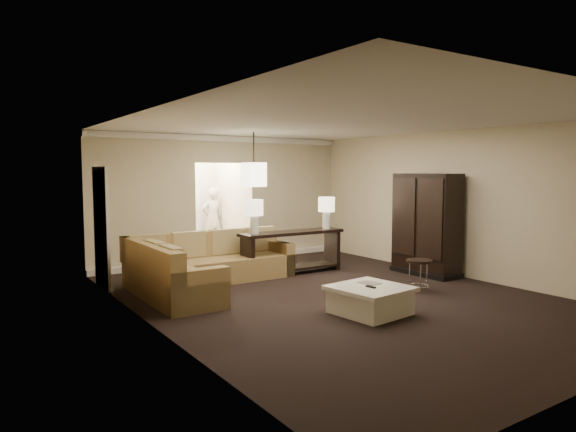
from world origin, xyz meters
TOP-DOWN VIEW (x-y plane):
  - ground at (0.00, 0.00)m, footprint 8.00×8.00m
  - wall_back at (0.00, 4.00)m, footprint 6.00×0.04m
  - wall_left at (-3.00, 0.00)m, footprint 0.04×8.00m
  - wall_right at (3.00, 0.00)m, footprint 0.04×8.00m
  - ceiling at (0.00, 0.00)m, footprint 6.00×8.00m
  - crown_molding at (0.00, 3.95)m, footprint 6.00×0.10m
  - baseboard at (0.00, 3.95)m, footprint 6.00×0.10m
  - side_door at (-2.97, 2.80)m, footprint 0.05×0.90m
  - foyer at (0.00, 5.34)m, footprint 1.44×2.02m
  - sectional_sofa at (-1.53, 1.87)m, footprint 3.05×2.44m
  - coffee_table at (-0.23, -0.98)m, footprint 1.09×1.09m
  - console_table at (0.45, 2.00)m, footprint 2.19×0.53m
  - armoire at (2.59, 0.49)m, footprint 0.59×1.37m
  - drink_table at (1.38, -0.43)m, footprint 0.43×0.43m
  - table_lamp_left at (-0.39, 2.01)m, footprint 0.34×0.34m
  - table_lamp_right at (1.30, 1.99)m, footprint 0.34×0.34m
  - pendant_light at (0.00, 2.70)m, footprint 0.38×0.38m
  - person at (0.45, 5.60)m, footprint 0.66×0.46m

SIDE VIEW (x-z plane):
  - ground at x=0.00m, z-range 0.00..0.00m
  - baseboard at x=0.00m, z-range 0.00..0.12m
  - coffee_table at x=-0.23m, z-range 0.00..0.41m
  - sectional_sofa at x=-1.53m, z-range -0.09..0.82m
  - drink_table at x=1.38m, z-range 0.12..0.65m
  - console_table at x=0.45m, z-range 0.08..0.93m
  - person at x=0.45m, z-range 0.00..1.77m
  - armoire at x=2.59m, z-range -0.04..1.93m
  - side_door at x=-2.97m, z-range 0.00..2.10m
  - table_lamp_left at x=-0.39m, z-range 0.95..1.60m
  - table_lamp_right at x=1.30m, z-range 0.95..1.60m
  - foyer at x=0.00m, z-range -0.10..2.70m
  - wall_back at x=0.00m, z-range 0.00..2.80m
  - wall_left at x=-3.00m, z-range 0.00..2.80m
  - wall_right at x=3.00m, z-range 0.00..2.80m
  - pendant_light at x=0.00m, z-range 1.41..2.50m
  - crown_molding at x=0.00m, z-range 2.67..2.79m
  - ceiling at x=0.00m, z-range 2.79..2.81m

